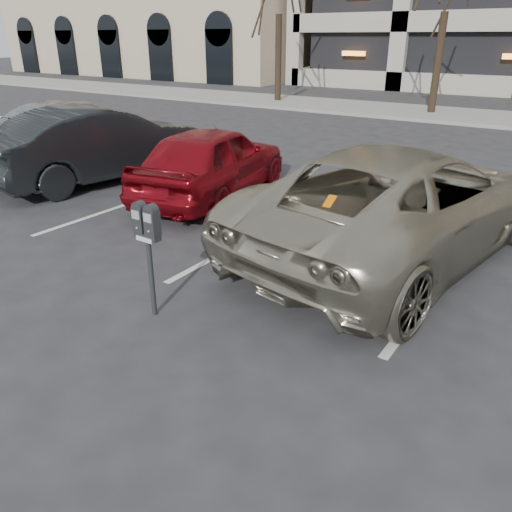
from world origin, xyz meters
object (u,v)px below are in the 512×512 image
(car_red, at_px, (213,161))
(parking_meter, at_px, (147,233))
(suv_silver, at_px, (401,202))
(car_silver, at_px, (71,129))
(car_dark, at_px, (101,144))

(car_red, bearing_deg, parking_meter, 109.75)
(car_red, bearing_deg, suv_silver, 158.79)
(suv_silver, bearing_deg, car_silver, 0.67)
(car_red, bearing_deg, car_dark, -2.49)
(parking_meter, distance_m, suv_silver, 3.50)
(parking_meter, distance_m, car_dark, 6.00)
(car_red, bearing_deg, car_silver, -17.64)
(car_red, xyz_separation_m, car_dark, (-2.66, -0.38, 0.09))
(parking_meter, bearing_deg, car_dark, 145.23)
(parking_meter, bearing_deg, suv_silver, 63.33)
(parking_meter, relative_size, suv_silver, 0.22)
(suv_silver, bearing_deg, car_dark, 6.28)
(suv_silver, distance_m, car_red, 3.90)
(suv_silver, distance_m, car_dark, 6.50)
(car_silver, bearing_deg, car_red, 154.76)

